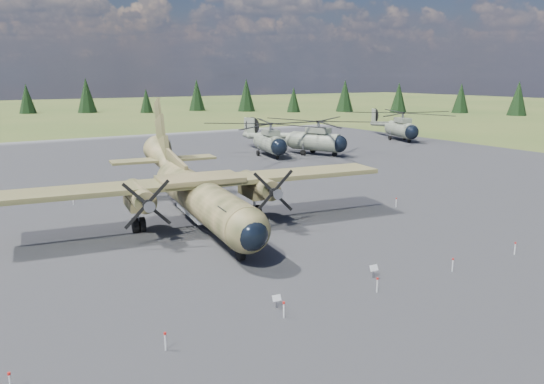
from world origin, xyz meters
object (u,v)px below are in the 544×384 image
helicopter_far (401,120)px  helicopter_near (269,132)px  helicopter_mid (315,131)px  transport_plane (196,188)px

helicopter_far → helicopter_near: bearing=-154.6°
helicopter_near → helicopter_far: helicopter_far is taller
helicopter_near → helicopter_mid: (6.50, -2.20, 0.13)m
helicopter_near → helicopter_mid: helicopter_mid is taller
transport_plane → helicopter_near: bearing=57.1°
transport_plane → helicopter_far: (53.28, 31.67, 0.79)m
transport_plane → helicopter_near: 36.16m
helicopter_near → helicopter_far: 30.24m
helicopter_near → helicopter_mid: bearing=-7.7°
helicopter_near → transport_plane: bearing=-119.1°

